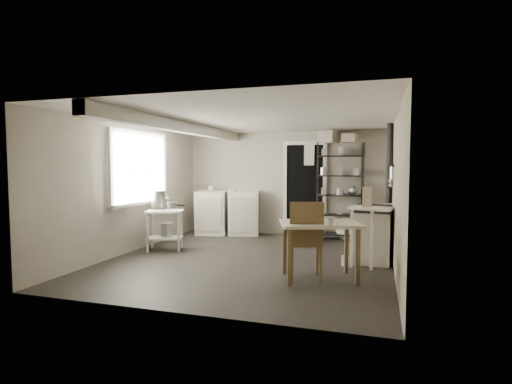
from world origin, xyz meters
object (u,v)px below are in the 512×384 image
(stove, at_px, (373,233))
(stockpot, at_px, (158,199))
(work_table, at_px, (319,252))
(shelf_rack, at_px, (340,195))
(base_cabinets, at_px, (228,214))
(prep_table, at_px, (165,229))
(flour_sack, at_px, (346,229))
(chair, at_px, (305,244))

(stove, bearing_deg, stockpot, -170.81)
(stove, bearing_deg, work_table, -111.00)
(stockpot, bearing_deg, stove, 5.23)
(stockpot, xyz_separation_m, stove, (3.80, 0.35, -0.50))
(shelf_rack, bearing_deg, base_cabinets, 172.67)
(prep_table, height_order, base_cabinets, base_cabinets)
(stockpot, relative_size, flour_sack, 0.63)
(work_table, height_order, chair, chair)
(work_table, bearing_deg, shelf_rack, 90.25)
(base_cabinets, distance_m, stove, 3.52)
(stockpot, height_order, work_table, stockpot)
(stove, relative_size, chair, 1.02)
(prep_table, bearing_deg, flour_sack, 32.46)
(stove, bearing_deg, base_cabinets, 157.84)
(prep_table, relative_size, flour_sack, 1.52)
(chair, bearing_deg, stove, 44.44)
(base_cabinets, height_order, stove, base_cabinets)
(stove, distance_m, flour_sack, 1.67)
(chair, bearing_deg, stockpot, 144.26)
(shelf_rack, bearing_deg, chair, -100.91)
(work_table, bearing_deg, flour_sack, 87.66)
(stockpot, bearing_deg, flour_sack, 30.45)
(prep_table, distance_m, shelf_rack, 3.59)
(stove, height_order, work_table, stove)
(base_cabinets, xyz_separation_m, stove, (3.16, -1.55, -0.02))
(base_cabinets, xyz_separation_m, flour_sack, (2.61, 0.01, -0.22))
(chair, bearing_deg, shelf_rack, 71.66)
(stove, xyz_separation_m, work_table, (-0.67, -1.45, -0.06))
(shelf_rack, xyz_separation_m, chair, (-0.18, -3.02, -0.46))
(shelf_rack, bearing_deg, stockpot, -156.03)
(prep_table, height_order, work_table, work_table)
(prep_table, relative_size, stockpot, 2.43)
(work_table, relative_size, chair, 0.96)
(shelf_rack, height_order, work_table, shelf_rack)
(chair, bearing_deg, flour_sack, 69.11)
(prep_table, relative_size, stove, 0.67)
(stockpot, height_order, stove, stockpot)
(shelf_rack, distance_m, flour_sack, 0.72)
(prep_table, relative_size, shelf_rack, 0.36)
(prep_table, distance_m, flour_sack, 3.67)
(prep_table, height_order, stove, stove)
(prep_table, relative_size, work_table, 0.71)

